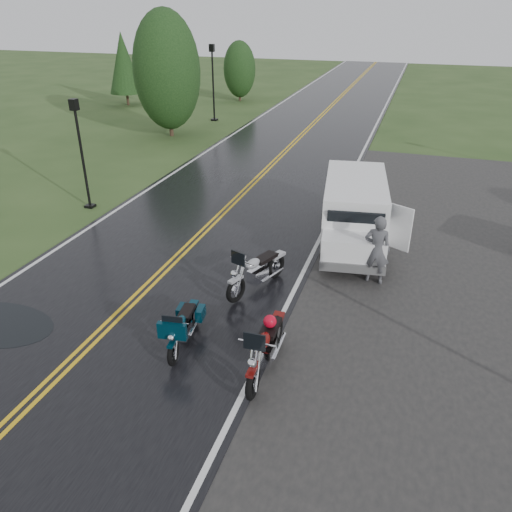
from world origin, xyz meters
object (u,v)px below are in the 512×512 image
(motorcycle_silver, at_px, (236,281))
(person_at_van, at_px, (377,251))
(lamp_post_far_left, at_px, (213,83))
(motorcycle_red, at_px, (253,371))
(van_white, at_px, (326,234))
(lamp_post_near_left, at_px, (82,155))
(motorcycle_teal, at_px, (172,344))

(motorcycle_silver, bearing_deg, person_at_van, 55.33)
(lamp_post_far_left, bearing_deg, motorcycle_red, -66.11)
(van_white, height_order, person_at_van, van_white)
(van_white, bearing_deg, person_at_van, -28.62)
(van_white, height_order, lamp_post_near_left, lamp_post_near_left)
(motorcycle_teal, relative_size, lamp_post_far_left, 0.41)
(motorcycle_teal, xyz_separation_m, lamp_post_far_left, (-8.44, 22.89, 1.75))
(motorcycle_teal, distance_m, person_at_van, 6.08)
(motorcycle_red, xyz_separation_m, van_white, (0.25, 5.86, 0.32))
(motorcycle_teal, xyz_separation_m, lamp_post_near_left, (-7.08, 7.29, 1.42))
(motorcycle_teal, bearing_deg, motorcycle_red, -20.58)
(motorcycle_silver, xyz_separation_m, person_at_van, (3.20, 2.20, 0.28))
(motorcycle_silver, height_order, van_white, van_white)
(lamp_post_near_left, bearing_deg, person_at_van, -12.73)
(motorcycle_red, height_order, lamp_post_near_left, lamp_post_near_left)
(motorcycle_teal, relative_size, motorcycle_silver, 0.84)
(person_at_van, xyz_separation_m, lamp_post_near_left, (-10.68, 2.41, 1.03))
(motorcycle_silver, xyz_separation_m, lamp_post_far_left, (-8.85, 20.21, 1.64))
(motorcycle_teal, bearing_deg, person_at_van, 45.61)
(motorcycle_red, xyz_separation_m, person_at_van, (1.72, 5.30, 0.27))
(motorcycle_teal, height_order, van_white, van_white)
(motorcycle_silver, relative_size, person_at_van, 1.19)
(motorcycle_silver, height_order, person_at_van, person_at_van)
(motorcycle_silver, relative_size, lamp_post_near_left, 0.58)
(motorcycle_red, xyz_separation_m, motorcycle_silver, (-1.48, 3.11, -0.01))
(motorcycle_red, bearing_deg, person_at_van, 71.25)
(person_at_van, bearing_deg, lamp_post_far_left, -53.76)
(motorcycle_silver, bearing_deg, van_white, 78.74)
(motorcycle_teal, height_order, lamp_post_far_left, lamp_post_far_left)
(motorcycle_silver, relative_size, lamp_post_far_left, 0.49)
(motorcycle_red, height_order, lamp_post_far_left, lamp_post_far_left)
(motorcycle_red, relative_size, motorcycle_teal, 1.22)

